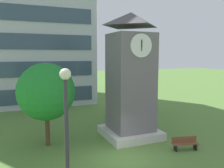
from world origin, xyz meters
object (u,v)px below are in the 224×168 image
at_px(clock_tower, 131,83).
at_px(street_lamp, 67,140).
at_px(tree_near_tower, 132,79).
at_px(tree_streetside, 46,92).
at_px(park_bench, 185,143).

distance_m(clock_tower, street_lamp, 11.37).
xyz_separation_m(street_lamp, tree_near_tower, (9.78, 14.28, 0.29)).
bearing_deg(tree_streetside, tree_near_tower, 27.10).
height_order(clock_tower, tree_near_tower, clock_tower).
relative_size(clock_tower, street_lamp, 1.59).
relative_size(park_bench, tree_streetside, 0.31).
distance_m(tree_near_tower, tree_streetside, 10.36).
distance_m(park_bench, tree_streetside, 10.24).
bearing_deg(street_lamp, tree_near_tower, 55.59).
bearing_deg(park_bench, tree_near_tower, 85.92).
height_order(park_bench, street_lamp, street_lamp).
relative_size(tree_near_tower, tree_streetside, 0.97).
xyz_separation_m(clock_tower, tree_streetside, (-6.34, 0.54, -0.38)).
xyz_separation_m(clock_tower, street_lamp, (-6.90, -9.02, -0.55)).
distance_m(street_lamp, tree_near_tower, 17.32).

